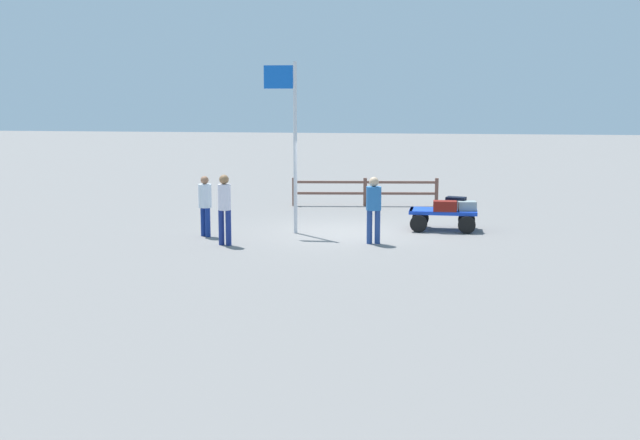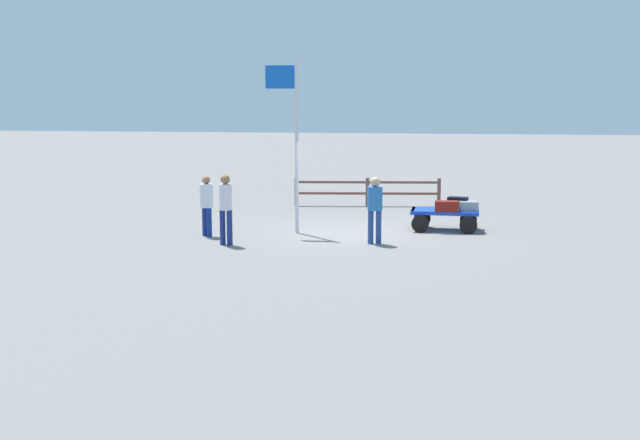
# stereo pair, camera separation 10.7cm
# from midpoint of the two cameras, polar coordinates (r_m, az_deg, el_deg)

# --- Properties ---
(ground_plane) EXTENTS (120.00, 120.00, 0.00)m
(ground_plane) POSITION_cam_midpoint_polar(r_m,az_deg,el_deg) (21.83, 2.15, -0.88)
(ground_plane) COLOR slate
(luggage_cart) EXTENTS (1.87, 1.15, 0.57)m
(luggage_cart) POSITION_cam_midpoint_polar(r_m,az_deg,el_deg) (22.37, 8.97, 0.34)
(luggage_cart) COLOR #153BC0
(luggage_cart) RESTS_ON ground
(suitcase_tan) EXTENTS (0.63, 0.37, 0.28)m
(suitcase_tan) POSITION_cam_midpoint_polar(r_m,az_deg,el_deg) (22.02, 9.15, 0.98)
(suitcase_tan) COLOR maroon
(suitcase_tan) RESTS_ON luggage_cart
(suitcase_navy) EXTENTS (0.54, 0.46, 0.25)m
(suitcase_navy) POSITION_cam_midpoint_polar(r_m,az_deg,el_deg) (22.25, 10.67, 0.99)
(suitcase_navy) COLOR gray
(suitcase_navy) RESTS_ON luggage_cart
(suitcase_maroon) EXTENTS (0.59, 0.47, 0.33)m
(suitcase_maroon) POSITION_cam_midpoint_polar(r_m,az_deg,el_deg) (22.51, 9.92, 1.20)
(suitcase_maroon) COLOR black
(suitcase_maroon) RESTS_ON luggage_cart
(worker_lead) EXTENTS (0.42, 0.42, 1.69)m
(worker_lead) POSITION_cam_midpoint_polar(r_m,az_deg,el_deg) (20.01, 4.09, 1.15)
(worker_lead) COLOR navy
(worker_lead) RESTS_ON ground
(worker_trailing) EXTENTS (0.48, 0.48, 1.60)m
(worker_trailing) POSITION_cam_midpoint_polar(r_m,az_deg,el_deg) (21.25, -7.95, 1.32)
(worker_trailing) COLOR navy
(worker_trailing) RESTS_ON ground
(worker_supervisor) EXTENTS (0.39, 0.39, 1.76)m
(worker_supervisor) POSITION_cam_midpoint_polar(r_m,az_deg,el_deg) (19.91, -6.59, 1.12)
(worker_supervisor) COLOR navy
(worker_supervisor) RESTS_ON ground
(flagpole) EXTENTS (0.89, 0.10, 4.58)m
(flagpole) POSITION_cam_midpoint_polar(r_m,az_deg,el_deg) (21.44, -1.81, 6.32)
(flagpole) COLOR silver
(flagpole) RESTS_ON ground
(wooden_fence) EXTENTS (4.90, 0.72, 0.95)m
(wooden_fence) POSITION_cam_midpoint_polar(r_m,az_deg,el_deg) (27.05, 3.51, 2.18)
(wooden_fence) COLOR brown
(wooden_fence) RESTS_ON ground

